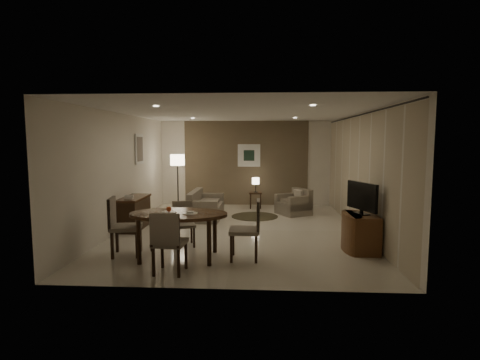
# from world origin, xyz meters

# --- Properties ---
(room_shell) EXTENTS (5.50, 7.00, 2.70)m
(room_shell) POSITION_xyz_m (0.00, 0.40, 1.35)
(room_shell) COLOR beige
(room_shell) RESTS_ON ground
(taupe_accent) EXTENTS (3.96, 0.03, 2.70)m
(taupe_accent) POSITION_xyz_m (0.00, 3.48, 1.35)
(taupe_accent) COLOR brown
(taupe_accent) RESTS_ON wall_back
(curtain_wall) EXTENTS (0.08, 6.70, 2.58)m
(curtain_wall) POSITION_xyz_m (2.68, 0.00, 1.32)
(curtain_wall) COLOR beige
(curtain_wall) RESTS_ON wall_right
(curtain_rod) EXTENTS (0.03, 6.80, 0.03)m
(curtain_rod) POSITION_xyz_m (2.68, 0.00, 2.64)
(curtain_rod) COLOR black
(curtain_rod) RESTS_ON wall_right
(art_back_frame) EXTENTS (0.72, 0.03, 0.72)m
(art_back_frame) POSITION_xyz_m (0.10, 3.46, 1.60)
(art_back_frame) COLOR silver
(art_back_frame) RESTS_ON wall_back
(art_back_canvas) EXTENTS (0.34, 0.01, 0.34)m
(art_back_canvas) POSITION_xyz_m (0.10, 3.44, 1.60)
(art_back_canvas) COLOR #1B3022
(art_back_canvas) RESTS_ON wall_back
(art_left_frame) EXTENTS (0.03, 0.60, 0.80)m
(art_left_frame) POSITION_xyz_m (-2.72, 1.20, 1.85)
(art_left_frame) COLOR silver
(art_left_frame) RESTS_ON wall_left
(art_left_canvas) EXTENTS (0.01, 0.46, 0.64)m
(art_left_canvas) POSITION_xyz_m (-2.71, 1.20, 1.85)
(art_left_canvas) COLOR gray
(art_left_canvas) RESTS_ON wall_left
(downlight_nl) EXTENTS (0.10, 0.10, 0.01)m
(downlight_nl) POSITION_xyz_m (-1.40, -1.80, 2.69)
(downlight_nl) COLOR white
(downlight_nl) RESTS_ON ceiling
(downlight_nr) EXTENTS (0.10, 0.10, 0.01)m
(downlight_nr) POSITION_xyz_m (1.40, -1.80, 2.69)
(downlight_nr) COLOR white
(downlight_nr) RESTS_ON ceiling
(downlight_fl) EXTENTS (0.10, 0.10, 0.01)m
(downlight_fl) POSITION_xyz_m (-1.40, 1.80, 2.69)
(downlight_fl) COLOR white
(downlight_fl) RESTS_ON ceiling
(downlight_fr) EXTENTS (0.10, 0.10, 0.01)m
(downlight_fr) POSITION_xyz_m (1.40, 1.80, 2.69)
(downlight_fr) COLOR white
(downlight_fr) RESTS_ON ceiling
(console_desk) EXTENTS (0.48, 1.20, 0.75)m
(console_desk) POSITION_xyz_m (-2.49, 0.00, 0.38)
(console_desk) COLOR #472B17
(console_desk) RESTS_ON floor
(telephone) EXTENTS (0.20, 0.14, 0.09)m
(telephone) POSITION_xyz_m (-2.49, -0.30, 0.80)
(telephone) COLOR white
(telephone) RESTS_ON console_desk
(tv_cabinet) EXTENTS (0.48, 0.90, 0.70)m
(tv_cabinet) POSITION_xyz_m (2.40, -1.50, 0.35)
(tv_cabinet) COLOR brown
(tv_cabinet) RESTS_ON floor
(flat_tv) EXTENTS (0.36, 0.85, 0.60)m
(flat_tv) POSITION_xyz_m (2.38, -1.50, 1.02)
(flat_tv) COLOR black
(flat_tv) RESTS_ON tv_cabinet
(dining_table) EXTENTS (1.72, 1.08, 0.81)m
(dining_table) POSITION_xyz_m (-0.95, -2.15, 0.40)
(dining_table) COLOR #472B17
(dining_table) RESTS_ON floor
(chair_near) EXTENTS (0.52, 0.52, 0.99)m
(chair_near) POSITION_xyz_m (-0.92, -2.88, 0.49)
(chair_near) COLOR gray
(chair_near) RESTS_ON floor
(chair_far) EXTENTS (0.53, 0.53, 0.87)m
(chair_far) POSITION_xyz_m (-1.01, -1.38, 0.43)
(chair_far) COLOR gray
(chair_far) RESTS_ON floor
(chair_left) EXTENTS (0.60, 0.60, 1.06)m
(chair_left) POSITION_xyz_m (-1.93, -2.04, 0.53)
(chair_left) COLOR gray
(chair_left) RESTS_ON floor
(chair_right) EXTENTS (0.51, 0.51, 1.05)m
(chair_right) POSITION_xyz_m (0.21, -2.14, 0.52)
(chair_right) COLOR gray
(chair_right) RESTS_ON floor
(plate_a) EXTENTS (0.26, 0.26, 0.02)m
(plate_a) POSITION_xyz_m (-1.13, -2.10, 0.82)
(plate_a) COLOR white
(plate_a) RESTS_ON dining_table
(plate_b) EXTENTS (0.26, 0.26, 0.02)m
(plate_b) POSITION_xyz_m (-0.73, -2.20, 0.82)
(plate_b) COLOR white
(plate_b) RESTS_ON dining_table
(fruit_apple) EXTENTS (0.09, 0.09, 0.09)m
(fruit_apple) POSITION_xyz_m (-1.13, -2.10, 0.87)
(fruit_apple) COLOR #CC4317
(fruit_apple) RESTS_ON plate_a
(napkin) EXTENTS (0.12, 0.08, 0.03)m
(napkin) POSITION_xyz_m (-0.73, -2.20, 0.84)
(napkin) COLOR white
(napkin) RESTS_ON plate_b
(round_rug) EXTENTS (1.27, 1.27, 0.01)m
(round_rug) POSITION_xyz_m (0.33, 1.58, 0.01)
(round_rug) COLOR #423C25
(round_rug) RESTS_ON floor
(sofa) EXTENTS (1.57, 0.79, 0.73)m
(sofa) POSITION_xyz_m (-0.97, 1.31, 0.37)
(sofa) COLOR gray
(sofa) RESTS_ON floor
(armchair) EXTENTS (1.06, 1.08, 0.72)m
(armchair) POSITION_xyz_m (1.40, 1.94, 0.36)
(armchair) COLOR gray
(armchair) RESTS_ON floor
(side_table) EXTENTS (0.39, 0.39, 0.49)m
(side_table) POSITION_xyz_m (0.33, 2.88, 0.25)
(side_table) COLOR black
(side_table) RESTS_ON floor
(table_lamp) EXTENTS (0.22, 0.22, 0.50)m
(table_lamp) POSITION_xyz_m (0.33, 2.88, 0.74)
(table_lamp) COLOR #FFEAC1
(table_lamp) RESTS_ON side_table
(floor_lamp) EXTENTS (0.42, 0.42, 1.66)m
(floor_lamp) POSITION_xyz_m (-2.00, 2.46, 0.83)
(floor_lamp) COLOR #FFE5B7
(floor_lamp) RESTS_ON floor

